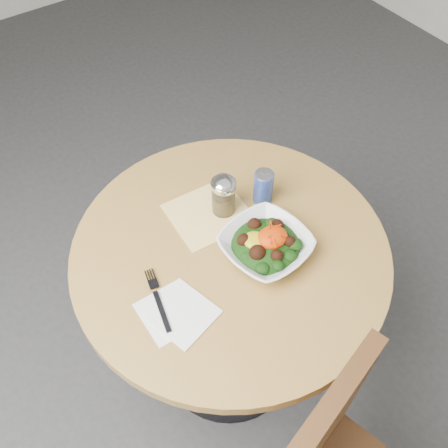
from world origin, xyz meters
name	(u,v)px	position (x,y,z in m)	size (l,w,h in m)	color
ground	(229,357)	(0.00, 0.00, 0.00)	(6.00, 6.00, 0.00)	#2E2F31
table	(230,284)	(0.00, 0.00, 0.55)	(0.90, 0.90, 0.75)	black
cloth_napkin	(209,213)	(0.02, 0.14, 0.75)	(0.22, 0.20, 0.00)	orange
paper_napkins	(177,313)	(-0.23, -0.09, 0.75)	(0.19, 0.19, 0.00)	white
salad_bowl	(266,245)	(0.07, -0.07, 0.78)	(0.26, 0.26, 0.09)	white
fork	(157,297)	(-0.25, -0.03, 0.76)	(0.07, 0.19, 0.00)	black
spice_shaker	(223,195)	(0.06, 0.12, 0.81)	(0.07, 0.07, 0.13)	silver
beverage_can	(263,187)	(0.18, 0.09, 0.81)	(0.06, 0.06, 0.11)	#0D2196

